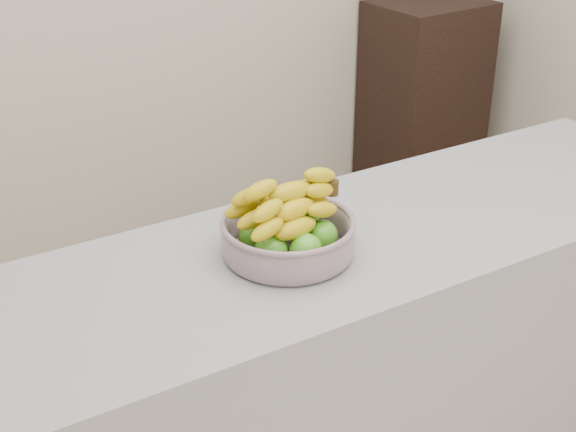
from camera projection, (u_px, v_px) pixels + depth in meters
name	position (u px, v px, depth m)	size (l,w,h in m)	color
counter	(369.00, 374.00, 2.17)	(2.00, 0.60, 0.90)	#A5A5AD
cabinet	(423.00, 98.00, 4.10)	(0.54, 0.43, 0.97)	black
fruit_bowl	(288.00, 233.00, 1.82)	(0.31, 0.31, 0.18)	#A9B9CB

